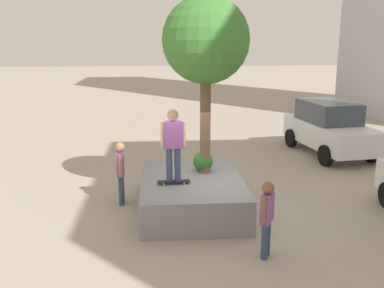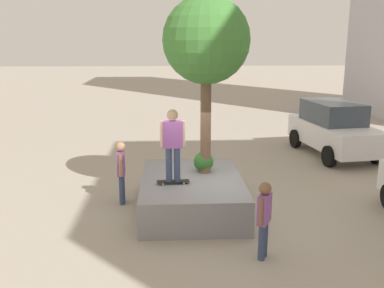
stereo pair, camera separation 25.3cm
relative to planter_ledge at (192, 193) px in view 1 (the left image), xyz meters
The scene contains 9 objects.
ground_plane 0.58m from the planter_ledge, 64.21° to the left, with size 120.00×120.00×0.00m, color #9E9384.
planter_ledge is the anchor object (origin of this frame).
plaza_tree 3.90m from the planter_ledge, 140.41° to the left, with size 2.21×2.21×4.57m.
boxwood_shrub 0.95m from the planter_ledge, 148.72° to the left, with size 0.54×0.54×0.54m, color #2D6628.
skateboard 0.81m from the planter_ledge, 48.34° to the right, with size 0.27×0.81×0.07m.
skateboarder 1.67m from the planter_ledge, 48.34° to the right, with size 0.28×0.61×1.79m.
police_car 7.69m from the planter_ledge, 132.44° to the left, with size 4.56×2.52×2.02m.
pedestrian_crossing 2.01m from the planter_ledge, 105.03° to the right, with size 0.58×0.26×1.71m.
passerby_with_bag 3.03m from the planter_ledge, 25.75° to the left, with size 0.49×0.37×1.62m.
Camera 1 is at (10.47, -1.17, 4.36)m, focal length 40.61 mm.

